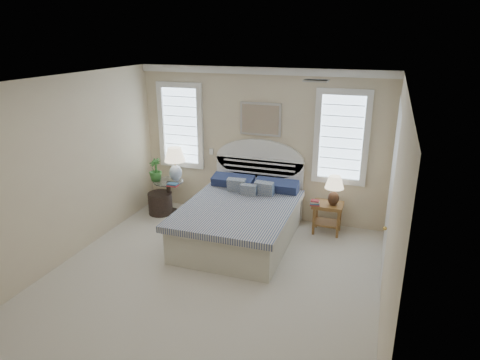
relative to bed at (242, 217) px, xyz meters
The scene contains 21 objects.
floor 1.51m from the bed, 90.00° to the right, with size 4.50×5.00×0.01m, color beige.
ceiling 2.74m from the bed, 90.00° to the right, with size 4.50×5.00×0.01m, color silver.
wall_back 1.42m from the bed, 90.00° to the left, with size 4.50×0.02×2.70m, color beige.
wall_left 2.85m from the bed, 147.06° to the right, with size 0.02×5.00×2.70m, color beige.
wall_right 2.85m from the bed, 32.94° to the right, with size 0.02×5.00×2.70m, color beige.
crown_molding 2.47m from the bed, 90.00° to the left, with size 4.50×0.08×0.12m, color white.
hvac_vent 2.67m from the bed, 28.73° to the right, with size 0.30×0.20×0.02m, color #B2B2B2.
switch_plate 1.59m from the bed, 132.76° to the left, with size 0.08×0.01×0.12m, color white.
window_left 2.22m from the bed, 146.59° to the left, with size 0.90×0.06×1.60m, color silver.
window_right 2.12m from the bed, 36.14° to the left, with size 0.90×0.06×1.60m, color silver.
painting 1.75m from the bed, 90.00° to the left, with size 0.74×0.04×0.58m, color silver.
closet_door 2.39m from the bed, ahead, with size 0.02×1.80×2.40m, color silver.
bed is the anchor object (origin of this frame).
side_table_left 1.75m from the bed, 160.26° to the left, with size 0.56×0.56×0.63m.
nightstand_right 1.47m from the bed, 28.03° to the left, with size 0.50×0.40×0.53m.
floor_pot 1.86m from the bed, 164.61° to the left, with size 0.45×0.45×0.41m, color black.
lamp_left 1.81m from the bed, 155.61° to the left, with size 0.46×0.46×0.63m.
lamp_right 1.60m from the bed, 26.06° to the left, with size 0.40×0.40×0.51m.
potted_plant 2.00m from the bed, 164.15° to the left, with size 0.24×0.24×0.42m, color #2B692A.
books_left 1.51m from the bed, 165.48° to the left, with size 0.20×0.15×0.05m.
books_right 1.24m from the bed, 26.52° to the left, with size 0.17×0.13×0.09m.
Camera 1 is at (2.08, -4.61, 3.24)m, focal length 32.00 mm.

